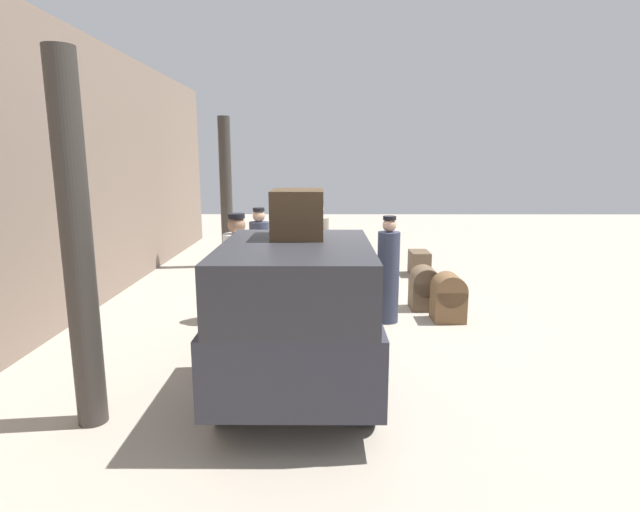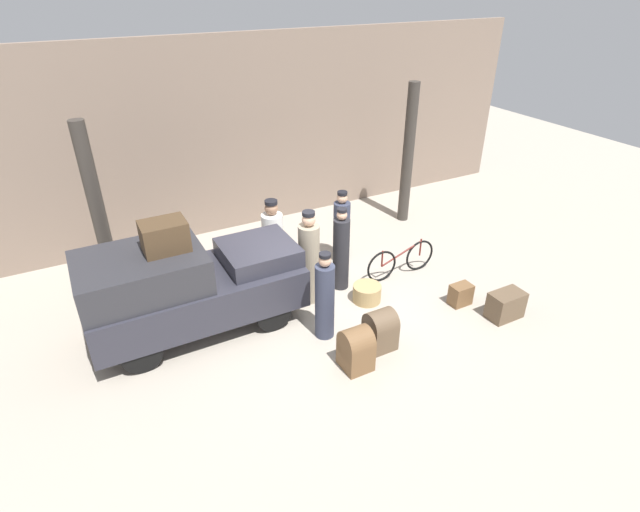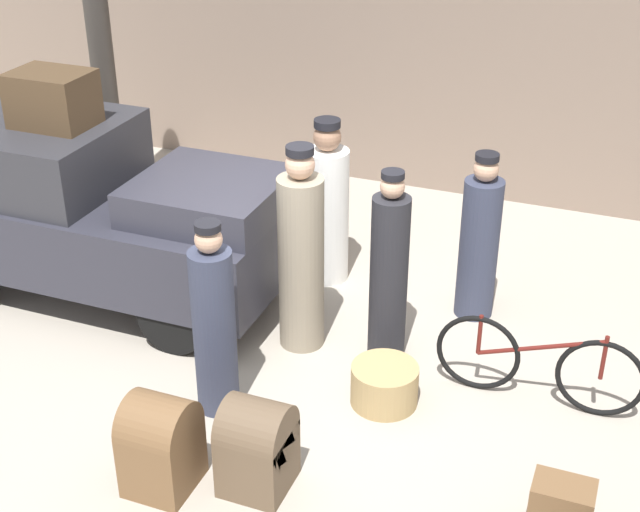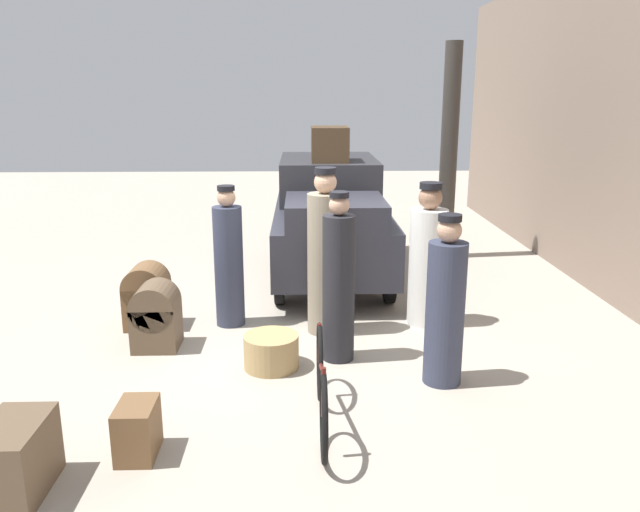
{
  "view_description": "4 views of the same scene",
  "coord_description": "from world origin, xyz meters",
  "px_view_note": "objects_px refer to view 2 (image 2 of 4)",
  "views": [
    {
      "loc": [
        -7.74,
        0.16,
        2.5
      ],
      "look_at": [
        0.2,
        0.2,
        0.95
      ],
      "focal_mm": 28.0,
      "sensor_mm": 36.0,
      "label": 1
    },
    {
      "loc": [
        -3.63,
        -6.99,
        5.63
      ],
      "look_at": [
        0.2,
        0.2,
        0.95
      ],
      "focal_mm": 28.0,
      "sensor_mm": 36.0,
      "label": 2
    },
    {
      "loc": [
        2.62,
        -5.96,
        4.49
      ],
      "look_at": [
        0.2,
        0.2,
        0.95
      ],
      "focal_mm": 50.0,
      "sensor_mm": 36.0,
      "label": 3
    },
    {
      "loc": [
        6.74,
        0.0,
        2.68
      ],
      "look_at": [
        0.2,
        0.2,
        0.95
      ],
      "focal_mm": 35.0,
      "sensor_mm": 36.0,
      "label": 4
    }
  ],
  "objects_px": {
    "conductor_in_dark_uniform": "(309,261)",
    "porter_standing_middle": "(273,242)",
    "porter_carrying_trunk": "(325,299)",
    "porter_lifting_near_truck": "(342,229)",
    "trunk_on_truck_roof": "(164,236)",
    "suitcase_black_upright": "(356,348)",
    "wicker_basket": "(367,293)",
    "bicycle": "(401,260)",
    "porter_with_bicycle": "(341,252)",
    "trunk_large_brown": "(506,305)",
    "trunk_umber_medium": "(461,295)",
    "trunk_barrel_dark": "(380,329)",
    "truck": "(187,286)"
  },
  "relations": [
    {
      "from": "bicycle",
      "to": "suitcase_black_upright",
      "type": "bearing_deg",
      "value": -139.72
    },
    {
      "from": "porter_with_bicycle",
      "to": "wicker_basket",
      "type": "bearing_deg",
      "value": -73.49
    },
    {
      "from": "wicker_basket",
      "to": "trunk_barrel_dark",
      "type": "relative_size",
      "value": 0.76
    },
    {
      "from": "porter_standing_middle",
      "to": "trunk_on_truck_roof",
      "type": "relative_size",
      "value": 2.36
    },
    {
      "from": "trunk_large_brown",
      "to": "trunk_on_truck_roof",
      "type": "distance_m",
      "value": 6.17
    },
    {
      "from": "wicker_basket",
      "to": "trunk_large_brown",
      "type": "bearing_deg",
      "value": -39.83
    },
    {
      "from": "porter_with_bicycle",
      "to": "trunk_barrel_dark",
      "type": "relative_size",
      "value": 2.42
    },
    {
      "from": "trunk_on_truck_roof",
      "to": "suitcase_black_upright",
      "type": "bearing_deg",
      "value": -44.29
    },
    {
      "from": "porter_with_bicycle",
      "to": "trunk_large_brown",
      "type": "height_order",
      "value": "porter_with_bicycle"
    },
    {
      "from": "truck",
      "to": "trunk_barrel_dark",
      "type": "height_order",
      "value": "truck"
    },
    {
      "from": "porter_lifting_near_truck",
      "to": "porter_with_bicycle",
      "type": "height_order",
      "value": "porter_with_bicycle"
    },
    {
      "from": "bicycle",
      "to": "porter_lifting_near_truck",
      "type": "xyz_separation_m",
      "value": [
        -0.77,
        1.17,
        0.38
      ]
    },
    {
      "from": "bicycle",
      "to": "trunk_on_truck_roof",
      "type": "xyz_separation_m",
      "value": [
        -4.6,
        0.27,
        1.58
      ]
    },
    {
      "from": "porter_lifting_near_truck",
      "to": "trunk_umber_medium",
      "type": "xyz_separation_m",
      "value": [
        1.17,
        -2.58,
        -0.53
      ]
    },
    {
      "from": "porter_lifting_near_truck",
      "to": "trunk_large_brown",
      "type": "height_order",
      "value": "porter_lifting_near_truck"
    },
    {
      "from": "porter_with_bicycle",
      "to": "conductor_in_dark_uniform",
      "type": "relative_size",
      "value": 0.92
    },
    {
      "from": "truck",
      "to": "suitcase_black_upright",
      "type": "distance_m",
      "value": 3.08
    },
    {
      "from": "conductor_in_dark_uniform",
      "to": "suitcase_black_upright",
      "type": "distance_m",
      "value": 2.14
    },
    {
      "from": "trunk_on_truck_roof",
      "to": "porter_carrying_trunk",
      "type": "bearing_deg",
      "value": -29.62
    },
    {
      "from": "porter_lifting_near_truck",
      "to": "trunk_on_truck_roof",
      "type": "xyz_separation_m",
      "value": [
        -3.83,
        -0.9,
        1.19
      ]
    },
    {
      "from": "wicker_basket",
      "to": "suitcase_black_upright",
      "type": "bearing_deg",
      "value": -128.26
    },
    {
      "from": "conductor_in_dark_uniform",
      "to": "porter_standing_middle",
      "type": "bearing_deg",
      "value": 100.35
    },
    {
      "from": "bicycle",
      "to": "trunk_umber_medium",
      "type": "relative_size",
      "value": 3.99
    },
    {
      "from": "trunk_barrel_dark",
      "to": "porter_with_bicycle",
      "type": "bearing_deg",
      "value": 79.88
    },
    {
      "from": "porter_with_bicycle",
      "to": "trunk_on_truck_roof",
      "type": "xyz_separation_m",
      "value": [
        -3.26,
        0.05,
        1.13
      ]
    },
    {
      "from": "suitcase_black_upright",
      "to": "trunk_umber_medium",
      "type": "bearing_deg",
      "value": 11.62
    },
    {
      "from": "suitcase_black_upright",
      "to": "trunk_large_brown",
      "type": "bearing_deg",
      "value": -2.74
    },
    {
      "from": "trunk_umber_medium",
      "to": "trunk_large_brown",
      "type": "distance_m",
      "value": 0.84
    },
    {
      "from": "bicycle",
      "to": "trunk_barrel_dark",
      "type": "height_order",
      "value": "bicycle"
    },
    {
      "from": "trunk_large_brown",
      "to": "suitcase_black_upright",
      "type": "bearing_deg",
      "value": 177.26
    },
    {
      "from": "bicycle",
      "to": "porter_standing_middle",
      "type": "xyz_separation_m",
      "value": [
        -2.32,
        1.31,
        0.4
      ]
    },
    {
      "from": "wicker_basket",
      "to": "porter_carrying_trunk",
      "type": "xyz_separation_m",
      "value": [
        -1.23,
        -0.54,
        0.59
      ]
    },
    {
      "from": "truck",
      "to": "wicker_basket",
      "type": "distance_m",
      "value": 3.4
    },
    {
      "from": "trunk_barrel_dark",
      "to": "conductor_in_dark_uniform",
      "type": "bearing_deg",
      "value": 102.92
    },
    {
      "from": "bicycle",
      "to": "conductor_in_dark_uniform",
      "type": "height_order",
      "value": "conductor_in_dark_uniform"
    },
    {
      "from": "porter_carrying_trunk",
      "to": "conductor_in_dark_uniform",
      "type": "relative_size",
      "value": 0.88
    },
    {
      "from": "suitcase_black_upright",
      "to": "trunk_barrel_dark",
      "type": "xyz_separation_m",
      "value": [
        0.63,
        0.24,
        -0.02
      ]
    },
    {
      "from": "porter_carrying_trunk",
      "to": "porter_lifting_near_truck",
      "type": "height_order",
      "value": "porter_carrying_trunk"
    },
    {
      "from": "conductor_in_dark_uniform",
      "to": "trunk_barrel_dark",
      "type": "xyz_separation_m",
      "value": [
        0.42,
        -1.83,
        -0.51
      ]
    },
    {
      "from": "wicker_basket",
      "to": "trunk_umber_medium",
      "type": "xyz_separation_m",
      "value": [
        1.53,
        -0.94,
        0.04
      ]
    },
    {
      "from": "truck",
      "to": "porter_carrying_trunk",
      "type": "bearing_deg",
      "value": -32.39
    },
    {
      "from": "truck",
      "to": "bicycle",
      "type": "xyz_separation_m",
      "value": [
        4.37,
        -0.27,
        -0.56
      ]
    },
    {
      "from": "porter_with_bicycle",
      "to": "trunk_large_brown",
      "type": "distance_m",
      "value": 3.23
    },
    {
      "from": "porter_standing_middle",
      "to": "trunk_umber_medium",
      "type": "bearing_deg",
      "value": -44.99
    },
    {
      "from": "conductor_in_dark_uniform",
      "to": "trunk_on_truck_roof",
      "type": "relative_size",
      "value": 2.64
    },
    {
      "from": "truck",
      "to": "suitcase_black_upright",
      "type": "height_order",
      "value": "truck"
    },
    {
      "from": "porter_carrying_trunk",
      "to": "conductor_in_dark_uniform",
      "type": "xyz_separation_m",
      "value": [
        0.26,
        1.11,
        0.1
      ]
    },
    {
      "from": "trunk_on_truck_roof",
      "to": "bicycle",
      "type": "bearing_deg",
      "value": -3.33
    },
    {
      "from": "conductor_in_dark_uniform",
      "to": "trunk_barrel_dark",
      "type": "height_order",
      "value": "conductor_in_dark_uniform"
    },
    {
      "from": "porter_carrying_trunk",
      "to": "porter_lifting_near_truck",
      "type": "bearing_deg",
      "value": 53.7
    }
  ]
}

